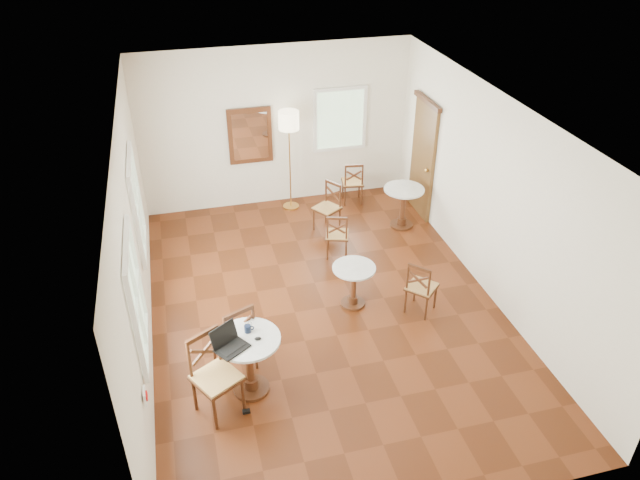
# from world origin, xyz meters

# --- Properties ---
(ground) EXTENTS (7.00, 7.00, 0.00)m
(ground) POSITION_xyz_m (0.00, 0.00, 0.00)
(ground) COLOR #58250F
(ground) RESTS_ON ground
(room_shell) EXTENTS (5.02, 7.02, 3.01)m
(room_shell) POSITION_xyz_m (-0.06, 0.27, 1.89)
(room_shell) COLOR white
(room_shell) RESTS_ON ground
(cafe_table_near) EXTENTS (0.79, 0.79, 0.84)m
(cafe_table_near) POSITION_xyz_m (-1.31, -1.35, 0.52)
(cafe_table_near) COLOR #462311
(cafe_table_near) RESTS_ON ground
(cafe_table_mid) EXTENTS (0.63, 0.63, 0.67)m
(cafe_table_mid) POSITION_xyz_m (0.42, -0.02, 0.41)
(cafe_table_mid) COLOR #462311
(cafe_table_mid) RESTS_ON ground
(cafe_table_back) EXTENTS (0.72, 0.72, 0.76)m
(cafe_table_back) POSITION_xyz_m (1.96, 1.96, 0.47)
(cafe_table_back) COLOR #462311
(cafe_table_back) RESTS_ON ground
(chair_near_a) EXTENTS (0.63, 0.63, 1.04)m
(chair_near_a) POSITION_xyz_m (-1.43, -0.92, 0.52)
(chair_near_a) COLOR #462311
(chair_near_a) RESTS_ON ground
(chair_near_b) EXTENTS (0.68, 0.68, 1.08)m
(chair_near_b) POSITION_xyz_m (-1.74, -1.56, 0.54)
(chair_near_b) COLOR #462311
(chair_near_b) RESTS_ON ground
(chair_mid_a) EXTENTS (0.47, 0.47, 0.82)m
(chair_mid_a) POSITION_xyz_m (0.55, 1.31, 0.41)
(chair_mid_a) COLOR #462311
(chair_mid_a) RESTS_ON ground
(chair_mid_b) EXTENTS (0.56, 0.56, 0.86)m
(chair_mid_b) POSITION_xyz_m (1.31, -0.42, 0.43)
(chair_mid_b) COLOR #462311
(chair_mid_b) RESTS_ON ground
(chair_back_a) EXTENTS (0.45, 0.45, 0.86)m
(chair_back_a) POSITION_xyz_m (1.35, 3.05, 0.43)
(chair_back_a) COLOR #462311
(chair_back_a) RESTS_ON ground
(chair_back_b) EXTENTS (0.56, 0.56, 0.88)m
(chair_back_b) POSITION_xyz_m (0.63, 2.20, 0.44)
(chair_back_b) COLOR #462311
(chair_back_b) RESTS_ON ground
(floor_lamp) EXTENTS (0.37, 0.37, 1.91)m
(floor_lamp) POSITION_xyz_m (0.16, 3.15, 1.62)
(floor_lamp) COLOR #BF8C3F
(floor_lamp) RESTS_ON ground
(laptop) EXTENTS (0.47, 0.45, 0.26)m
(laptop) POSITION_xyz_m (-1.54, -1.44, 0.90)
(laptop) COLOR black
(laptop) RESTS_ON cafe_table_near
(mouse) EXTENTS (0.08, 0.05, 0.03)m
(mouse) POSITION_xyz_m (-1.19, -1.40, 0.85)
(mouse) COLOR black
(mouse) RESTS_ON cafe_table_near
(navy_mug) EXTENTS (0.12, 0.08, 0.10)m
(navy_mug) POSITION_xyz_m (-1.28, -1.24, 0.88)
(navy_mug) COLOR black
(navy_mug) RESTS_ON cafe_table_near
(water_glass) EXTENTS (0.05, 0.05, 0.09)m
(water_glass) POSITION_xyz_m (-1.25, -1.19, 0.88)
(water_glass) COLOR white
(water_glass) RESTS_ON cafe_table_near
(power_adapter) EXTENTS (0.09, 0.06, 0.04)m
(power_adapter) POSITION_xyz_m (-1.43, -1.71, 0.02)
(power_adapter) COLOR black
(power_adapter) RESTS_ON ground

